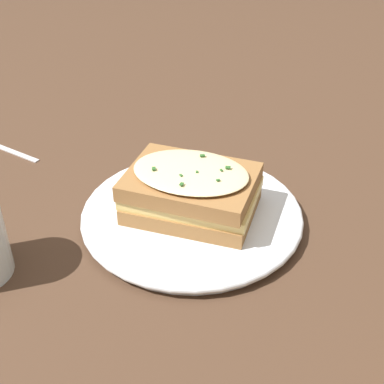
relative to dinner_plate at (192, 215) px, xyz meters
name	(u,v)px	position (x,y,z in m)	size (l,w,h in m)	color
ground_plane	(202,208)	(-0.03, -0.01, -0.01)	(2.40, 2.40, 0.00)	#473021
dinner_plate	(192,215)	(0.00, 0.00, 0.00)	(0.26, 0.26, 0.02)	white
sandwich	(191,190)	(0.00, 0.00, 0.04)	(0.16, 0.17, 0.06)	olive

